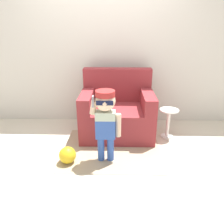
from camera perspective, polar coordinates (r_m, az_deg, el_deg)
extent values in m
plane|color=beige|center=(3.50, -2.62, -5.93)|extent=(10.00, 10.00, 0.00)
cube|color=silver|center=(3.75, -2.29, 16.75)|extent=(10.00, 0.05, 2.60)
cube|color=maroon|center=(3.43, 1.32, -2.22)|extent=(1.09, 0.86, 0.46)
cube|color=maroon|center=(3.59, 1.40, 7.17)|extent=(1.09, 0.19, 0.53)
cube|color=maroon|center=(3.25, -6.73, 2.78)|extent=(0.18, 0.67, 0.24)
cube|color=maroon|center=(3.25, 9.46, 2.64)|extent=(0.18, 0.67, 0.24)
cylinder|color=#3356AD|center=(2.81, -2.89, -9.51)|extent=(0.09, 0.09, 0.33)
cylinder|color=#3356AD|center=(2.80, -0.39, -9.55)|extent=(0.09, 0.09, 0.33)
cube|color=#3356AD|center=(2.67, -1.70, -4.29)|extent=(0.24, 0.14, 0.24)
cube|color=#B7C6B2|center=(2.60, -1.75, -0.87)|extent=(0.24, 0.14, 0.10)
sphere|color=beige|center=(2.54, -1.79, 2.91)|extent=(0.24, 0.24, 0.24)
cylinder|color=#B22828|center=(2.51, -1.81, 4.87)|extent=(0.23, 0.23, 0.07)
cube|color=#B22828|center=(2.62, -1.68, 5.05)|extent=(0.14, 0.11, 0.01)
cube|color=#0F1433|center=(2.43, -1.93, 2.35)|extent=(0.19, 0.01, 0.05)
cylinder|color=beige|center=(2.65, 1.65, -3.49)|extent=(0.07, 0.07, 0.29)
cylinder|color=beige|center=(2.57, -4.90, 1.20)|extent=(0.10, 0.07, 0.18)
cube|color=gray|center=(2.53, -4.95, 2.80)|extent=(0.02, 0.07, 0.13)
cylinder|color=white|center=(3.53, 14.09, -6.13)|extent=(0.18, 0.18, 0.02)
cylinder|color=white|center=(3.44, 14.40, -3.05)|extent=(0.05, 0.05, 0.44)
cylinder|color=white|center=(3.36, 14.75, 0.48)|extent=(0.28, 0.28, 0.02)
cube|color=tan|center=(3.11, -0.05, -9.56)|extent=(1.34, 1.16, 0.01)
sphere|color=yellow|center=(2.84, -11.56, -10.97)|extent=(0.21, 0.21, 0.21)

